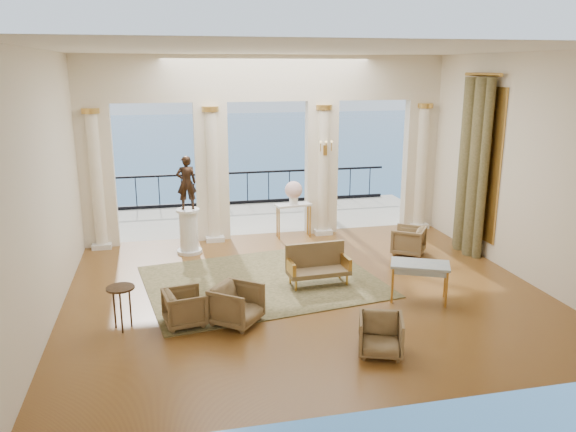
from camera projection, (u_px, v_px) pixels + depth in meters
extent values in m
plane|color=#522914|center=(305.00, 290.00, 10.91)|extent=(9.00, 9.00, 0.00)
plane|color=#F1E5CA|center=(391.00, 240.00, 6.56)|extent=(9.00, 0.00, 9.00)
plane|color=#F1E5CA|center=(46.00, 188.00, 9.38)|extent=(0.00, 8.00, 8.00)
plane|color=#F1E5CA|center=(522.00, 167.00, 11.28)|extent=(0.00, 8.00, 8.00)
plane|color=white|center=(307.00, 49.00, 9.75)|extent=(9.00, 9.00, 0.00)
cube|color=beige|center=(267.00, 78.00, 13.52)|extent=(9.00, 0.30, 1.10)
cube|color=beige|center=(97.00, 177.00, 13.24)|extent=(0.80, 0.30, 3.40)
cylinder|color=beige|center=(97.00, 182.00, 13.09)|extent=(0.28, 0.28, 3.20)
cylinder|color=gold|center=(90.00, 111.00, 12.67)|extent=(0.40, 0.40, 0.12)
cube|color=silver|center=(102.00, 245.00, 13.49)|extent=(0.45, 0.45, 0.12)
cube|color=beige|center=(212.00, 172.00, 13.81)|extent=(0.80, 0.30, 3.40)
cylinder|color=beige|center=(213.00, 178.00, 13.66)|extent=(0.28, 0.28, 3.20)
cylinder|color=gold|center=(210.00, 109.00, 13.24)|extent=(0.40, 0.40, 0.12)
cube|color=silver|center=(215.00, 238.00, 14.06)|extent=(0.45, 0.45, 0.12)
cube|color=beige|center=(321.00, 168.00, 14.40)|extent=(0.80, 0.30, 3.40)
cylinder|color=beige|center=(323.00, 173.00, 14.25)|extent=(0.28, 0.28, 3.20)
cylinder|color=gold|center=(324.00, 107.00, 13.83)|extent=(0.40, 0.40, 0.12)
cube|color=silver|center=(322.00, 231.00, 14.65)|extent=(0.45, 0.45, 0.12)
cube|color=beige|center=(419.00, 164.00, 14.97)|extent=(0.80, 0.30, 3.40)
cylinder|color=beige|center=(421.00, 169.00, 14.82)|extent=(0.28, 0.28, 3.20)
cylinder|color=gold|center=(425.00, 106.00, 14.40)|extent=(0.40, 0.40, 0.12)
cube|color=silver|center=(418.00, 225.00, 15.22)|extent=(0.45, 0.45, 0.12)
cube|color=#B0A695|center=(256.00, 218.00, 16.39)|extent=(10.00, 3.60, 0.10)
cube|color=black|center=(247.00, 173.00, 17.63)|extent=(9.00, 0.06, 0.06)
cube|color=black|center=(248.00, 202.00, 17.87)|extent=(9.00, 0.06, 0.10)
cylinder|color=black|center=(247.00, 188.00, 17.76)|extent=(0.03, 0.03, 1.00)
cylinder|color=black|center=(113.00, 194.00, 16.89)|extent=(0.03, 0.03, 1.00)
cylinder|color=black|center=(370.00, 182.00, 18.62)|extent=(0.03, 0.03, 1.00)
cylinder|color=#4C3823|center=(316.00, 139.00, 17.01)|extent=(0.20, 0.20, 4.20)
plane|color=#1C5288|center=(184.00, 153.00, 69.04)|extent=(160.00, 160.00, 0.00)
cylinder|color=#4B4A26|center=(484.00, 171.00, 12.29)|extent=(0.26, 0.26, 4.00)
cylinder|color=#4B4A26|center=(471.00, 168.00, 12.71)|extent=(0.32, 0.32, 4.00)
cylinder|color=#4B4A26|center=(463.00, 164.00, 13.14)|extent=(0.26, 0.26, 4.00)
cylinder|color=gold|center=(483.00, 74.00, 12.20)|extent=(0.08, 1.40, 0.08)
cube|color=gold|center=(480.00, 163.00, 12.72)|extent=(0.04, 1.60, 3.40)
cube|color=gold|center=(325.00, 150.00, 13.97)|extent=(0.10, 0.04, 0.25)
cylinder|color=gold|center=(321.00, 147.00, 13.84)|extent=(0.02, 0.02, 0.22)
cylinder|color=gold|center=(326.00, 147.00, 13.86)|extent=(0.02, 0.02, 0.22)
cylinder|color=gold|center=(332.00, 147.00, 13.89)|extent=(0.02, 0.02, 0.22)
cube|color=#33371D|center=(262.00, 281.00, 11.34)|extent=(4.99, 4.15, 0.02)
imported|color=#4E3822|center=(237.00, 303.00, 9.40)|extent=(0.99, 0.99, 0.75)
imported|color=#4E3822|center=(381.00, 333.00, 8.42)|extent=(0.81, 0.79, 0.67)
imported|color=#4E3822|center=(408.00, 239.00, 12.93)|extent=(0.93, 0.94, 0.71)
imported|color=#4E3822|center=(185.00, 306.00, 9.38)|extent=(0.71, 0.75, 0.67)
cube|color=#4E3822|center=(319.00, 272.00, 11.11)|extent=(1.26, 0.57, 0.09)
cube|color=#4E3822|center=(315.00, 254.00, 11.26)|extent=(1.23, 0.15, 0.50)
cube|color=gold|center=(291.00, 267.00, 10.92)|extent=(0.10, 0.50, 0.24)
cube|color=gold|center=(346.00, 262.00, 11.22)|extent=(0.10, 0.50, 0.24)
cylinder|color=gold|center=(296.00, 286.00, 10.82)|extent=(0.05, 0.05, 0.23)
cylinder|color=gold|center=(347.00, 280.00, 11.11)|extent=(0.05, 0.05, 0.23)
cylinder|color=gold|center=(290.00, 279.00, 11.20)|extent=(0.05, 0.05, 0.23)
cylinder|color=gold|center=(340.00, 274.00, 11.48)|extent=(0.05, 0.05, 0.23)
cube|color=#95ACC0|center=(420.00, 264.00, 10.29)|extent=(1.20, 0.96, 0.05)
cylinder|color=gold|center=(392.00, 286.00, 10.25)|extent=(0.04, 0.04, 0.68)
cylinder|color=gold|center=(446.00, 290.00, 10.06)|extent=(0.04, 0.04, 0.68)
cylinder|color=gold|center=(393.00, 276.00, 10.70)|extent=(0.04, 0.04, 0.68)
cylinder|color=gold|center=(445.00, 280.00, 10.51)|extent=(0.04, 0.04, 0.68)
cylinder|color=silver|center=(190.00, 251.00, 13.12)|extent=(0.58, 0.58, 0.08)
cylinder|color=silver|center=(189.00, 231.00, 13.00)|extent=(0.42, 0.42, 0.92)
cylinder|color=silver|center=(188.00, 210.00, 12.87)|extent=(0.54, 0.54, 0.06)
imported|color=black|center=(186.00, 183.00, 12.70)|extent=(0.48, 0.34, 1.23)
cube|color=silver|center=(294.00, 205.00, 14.17)|extent=(0.95, 0.48, 0.05)
cylinder|color=gold|center=(280.00, 224.00, 14.02)|extent=(0.04, 0.04, 0.81)
cylinder|color=gold|center=(310.00, 221.00, 14.30)|extent=(0.04, 0.04, 0.81)
cylinder|color=gold|center=(277.00, 222.00, 14.25)|extent=(0.04, 0.04, 0.81)
cylinder|color=gold|center=(306.00, 219.00, 14.53)|extent=(0.04, 0.04, 0.81)
cylinder|color=white|center=(294.00, 199.00, 14.12)|extent=(0.22, 0.22, 0.28)
sphere|color=pink|center=(294.00, 190.00, 14.07)|extent=(0.44, 0.44, 0.44)
cylinder|color=black|center=(120.00, 288.00, 9.11)|extent=(0.46, 0.46, 0.03)
cylinder|color=black|center=(130.00, 307.00, 9.30)|extent=(0.03, 0.03, 0.72)
cylinder|color=black|center=(114.00, 308.00, 9.25)|extent=(0.03, 0.03, 0.72)
cylinder|color=black|center=(121.00, 313.00, 9.07)|extent=(0.03, 0.03, 0.72)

